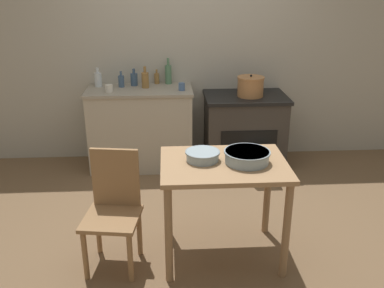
% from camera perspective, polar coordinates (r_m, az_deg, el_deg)
% --- Properties ---
extents(ground_plane, '(14.00, 14.00, 0.00)m').
position_cam_1_polar(ground_plane, '(3.98, 0.32, -9.96)').
color(ground_plane, brown).
extents(wall_back, '(8.00, 0.07, 2.55)m').
position_cam_1_polar(wall_back, '(5.04, -0.86, 12.31)').
color(wall_back, '#B2AD9E').
rests_on(wall_back, ground_plane).
extents(counter_cabinet, '(1.17, 0.61, 0.92)m').
position_cam_1_polar(counter_cabinet, '(4.93, -6.80, 2.17)').
color(counter_cabinet, '#B2A893').
rests_on(counter_cabinet, ground_plane).
extents(stove, '(0.92, 0.66, 0.83)m').
position_cam_1_polar(stove, '(4.99, 6.96, 1.89)').
color(stove, '#38332D').
rests_on(stove, ground_plane).
extents(work_table, '(0.93, 0.69, 0.80)m').
position_cam_1_polar(work_table, '(3.21, 4.23, -4.69)').
color(work_table, '#A87F56').
rests_on(work_table, ground_plane).
extents(chair, '(0.45, 0.45, 0.89)m').
position_cam_1_polar(chair, '(3.27, -10.41, -8.25)').
color(chair, '#997047').
rests_on(chair, ground_plane).
extents(flour_sack, '(0.27, 0.19, 0.33)m').
position_cam_1_polar(flour_sack, '(4.64, 9.50, -3.16)').
color(flour_sack, beige).
rests_on(flour_sack, ground_plane).
extents(stock_pot, '(0.30, 0.30, 0.24)m').
position_cam_1_polar(stock_pot, '(4.81, 7.81, 7.61)').
color(stock_pot, '#B77A47').
rests_on(stock_pot, stove).
extents(mixing_bowl_large, '(0.34, 0.34, 0.09)m').
position_cam_1_polar(mixing_bowl_large, '(3.15, 7.34, -1.61)').
color(mixing_bowl_large, '#93A8B2').
rests_on(mixing_bowl_large, work_table).
extents(mixing_bowl_small, '(0.26, 0.26, 0.07)m').
position_cam_1_polar(mixing_bowl_small, '(3.16, 1.42, -1.51)').
color(mixing_bowl_small, '#93A8B2').
rests_on(mixing_bowl_small, work_table).
extents(bottle_far_left, '(0.07, 0.07, 0.18)m').
position_cam_1_polar(bottle_far_left, '(4.88, -9.42, 8.29)').
color(bottle_far_left, '#3D5675').
rests_on(bottle_far_left, counter_cabinet).
extents(bottle_left, '(0.08, 0.08, 0.21)m').
position_cam_1_polar(bottle_left, '(4.96, -12.41, 8.43)').
color(bottle_left, silver).
rests_on(bottle_left, counter_cabinet).
extents(bottle_mid_left, '(0.07, 0.07, 0.29)m').
position_cam_1_polar(bottle_mid_left, '(4.98, -3.18, 9.31)').
color(bottle_mid_left, '#517F5B').
rests_on(bottle_mid_left, counter_cabinet).
extents(bottle_center_left, '(0.08, 0.08, 0.24)m').
position_cam_1_polar(bottle_center_left, '(4.81, -6.26, 8.53)').
color(bottle_center_left, olive).
rests_on(bottle_center_left, counter_cabinet).
extents(bottle_center, '(0.06, 0.06, 0.16)m').
position_cam_1_polar(bottle_center, '(5.00, -4.72, 8.74)').
color(bottle_center, olive).
rests_on(bottle_center, counter_cabinet).
extents(bottle_center_right, '(0.08, 0.08, 0.19)m').
position_cam_1_polar(bottle_center_right, '(4.93, -7.73, 8.58)').
color(bottle_center_right, '#3D5675').
rests_on(bottle_center_right, counter_cabinet).
extents(cup_mid_right, '(0.08, 0.08, 0.08)m').
position_cam_1_polar(cup_mid_right, '(4.70, -11.01, 7.30)').
color(cup_mid_right, silver).
rests_on(cup_mid_right, counter_cabinet).
extents(cup_right, '(0.07, 0.07, 0.08)m').
position_cam_1_polar(cup_right, '(4.68, -1.38, 7.65)').
color(cup_right, '#4C6B99').
rests_on(cup_right, counter_cabinet).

